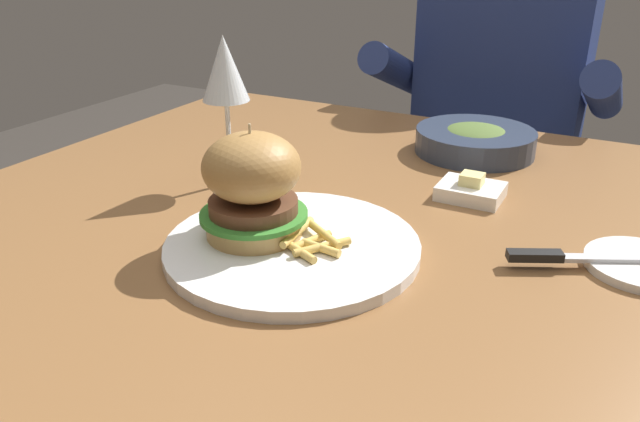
{
  "coord_description": "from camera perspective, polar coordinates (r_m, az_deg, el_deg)",
  "views": [
    {
      "loc": [
        0.31,
        -0.68,
        1.08
      ],
      "look_at": [
        0.0,
        -0.1,
        0.78
      ],
      "focal_mm": 35.0,
      "sensor_mm": 36.0,
      "label": 1
    }
  ],
  "objects": [
    {
      "name": "soup_bowl",
      "position": [
        1.07,
        13.99,
        6.31
      ],
      "size": [
        0.2,
        0.2,
        0.05
      ],
      "color": "#2D384C",
      "rests_on": "dining_table"
    },
    {
      "name": "butter_dish",
      "position": [
        0.89,
        13.62,
        1.86
      ],
      "size": [
        0.09,
        0.07,
        0.04
      ],
      "color": "white",
      "rests_on": "dining_table"
    },
    {
      "name": "table_knife",
      "position": [
        0.75,
        23.94,
        -3.9
      ],
      "size": [
        0.22,
        0.12,
        0.01
      ],
      "color": "silver",
      "rests_on": "bread_plate"
    },
    {
      "name": "wine_glass",
      "position": [
        0.88,
        -8.69,
        12.32
      ],
      "size": [
        0.07,
        0.07,
        0.21
      ],
      "color": "silver",
      "rests_on": "dining_table"
    },
    {
      "name": "diner_person",
      "position": [
        1.56,
        15.42,
        4.1
      ],
      "size": [
        0.51,
        0.36,
        1.18
      ],
      "color": "#282833",
      "rests_on": "ground"
    },
    {
      "name": "burger_sandwich",
      "position": [
        0.71,
        -6.2,
        2.36
      ],
      "size": [
        0.13,
        0.13,
        0.13
      ],
      "color": "tan",
      "rests_on": "main_plate"
    },
    {
      "name": "main_plate",
      "position": [
        0.72,
        -2.53,
        -3.25
      ],
      "size": [
        0.29,
        0.29,
        0.01
      ],
      "primitive_type": "cylinder",
      "color": "white",
      "rests_on": "dining_table"
    },
    {
      "name": "fries_pile",
      "position": [
        0.7,
        -0.8,
        -2.75
      ],
      "size": [
        0.08,
        0.08,
        0.01
      ],
      "color": "#EABC5B",
      "rests_on": "main_plate"
    },
    {
      "name": "dining_table",
      "position": [
        0.86,
        2.79,
        -5.72
      ],
      "size": [
        1.11,
        0.99,
        0.74
      ],
      "color": "brown",
      "rests_on": "ground"
    }
  ]
}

